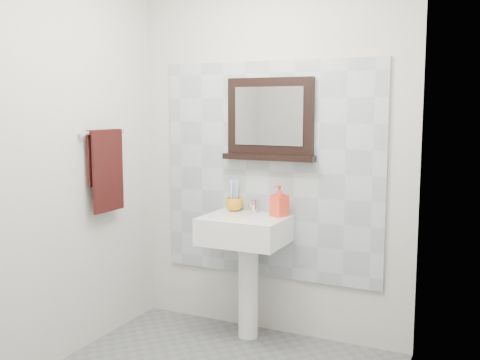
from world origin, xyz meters
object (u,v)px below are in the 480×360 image
toothbrush_cup (234,204)px  framed_mirror (270,121)px  soap_dispenser (279,201)px  pedestal_sink (245,243)px  hand_towel (106,164)px

toothbrush_cup → framed_mirror: 0.64m
soap_dispenser → toothbrush_cup: bearing=-162.2°
toothbrush_cup → soap_dispenser: size_ratio=0.56×
pedestal_sink → soap_dispenser: 0.37m
framed_mirror → pedestal_sink: bearing=-117.4°
pedestal_sink → toothbrush_cup: (-0.15, 0.14, 0.23)m
soap_dispenser → hand_towel: (-1.06, -0.48, 0.24)m
hand_towel → toothbrush_cup: bearing=36.4°
pedestal_sink → soap_dispenser: soap_dispenser is taller
toothbrush_cup → hand_towel: bearing=-143.6°
soap_dispenser → hand_towel: 1.19m
framed_mirror → hand_towel: 1.14m
framed_mirror → hand_towel: (-0.95, -0.56, -0.28)m
pedestal_sink → hand_towel: size_ratio=1.75×
soap_dispenser → framed_mirror: size_ratio=0.32×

